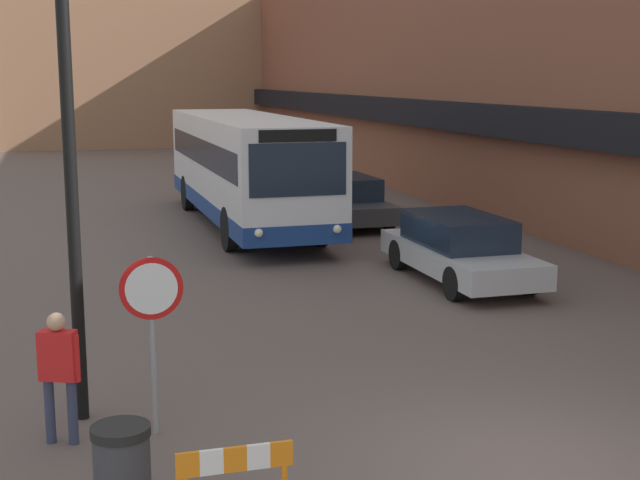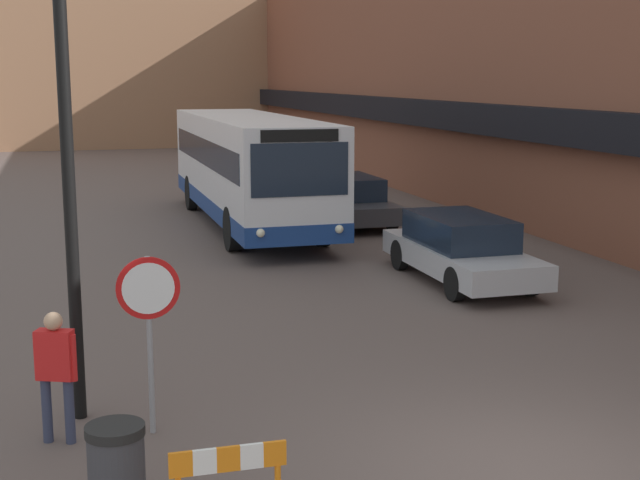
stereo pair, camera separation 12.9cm
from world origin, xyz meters
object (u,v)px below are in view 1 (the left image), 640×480
object	(u,v)px
city_bus	(245,166)
pedestrian	(59,366)
parked_car_front	(459,248)
street_lamp	(91,105)
parked_car_middle	(344,199)
trash_bin	(122,471)
construction_barricade	(235,475)
stop_sign	(152,307)

from	to	relation	value
city_bus	pedestrian	size ratio (longest dim) A/B	7.39
parked_car_front	pedestrian	xyz separation A→B (m)	(-8.20, -6.47, 0.25)
city_bus	street_lamp	bearing A→B (deg)	-108.87
parked_car_front	street_lamp	bearing A→B (deg)	-143.26
city_bus	pedestrian	distance (m)	15.68
parked_car_middle	city_bus	bearing A→B (deg)	172.12
parked_car_middle	pedestrian	distance (m)	16.51
trash_bin	construction_barricade	distance (m)	1.27
street_lamp	trash_bin	bearing A→B (deg)	-89.56
parked_car_front	stop_sign	distance (m)	9.65
pedestrian	parked_car_front	bearing A→B (deg)	61.35
street_lamp	pedestrian	xyz separation A→B (m)	(-0.54, -0.75, -3.00)
street_lamp	stop_sign	bearing A→B (deg)	-54.02
city_bus	stop_sign	size ratio (longest dim) A/B	5.38
stop_sign	trash_bin	bearing A→B (deg)	-104.96
street_lamp	construction_barricade	world-z (taller)	street_lamp
parked_car_middle	stop_sign	distance (m)	16.03
stop_sign	parked_car_front	bearing A→B (deg)	42.44
city_bus	parked_car_middle	distance (m)	3.08
parked_car_middle	trash_bin	xyz separation A→B (m)	(-7.63, -16.37, -0.24)
pedestrian	trash_bin	world-z (taller)	pedestrian
parked_car_middle	pedestrian	bearing A→B (deg)	-119.77
stop_sign	street_lamp	distance (m)	2.55
street_lamp	parked_car_middle	bearing A→B (deg)	60.58
street_lamp	trash_bin	size ratio (longest dim) A/B	6.73
parked_car_front	trash_bin	bearing A→B (deg)	-131.90
city_bus	construction_barricade	distance (m)	17.99
parked_car_middle	trash_bin	bearing A→B (deg)	-115.01
pedestrian	construction_barricade	distance (m)	3.23
pedestrian	street_lamp	bearing A→B (deg)	77.45
street_lamp	pedestrian	size ratio (longest dim) A/B	3.99
parked_car_front	street_lamp	size ratio (longest dim) A/B	0.75
trash_bin	construction_barricade	bearing A→B (deg)	-38.85
pedestrian	construction_barricade	size ratio (longest dim) A/B	1.46
parked_car_front	construction_barricade	distance (m)	11.43
city_bus	pedestrian	xyz separation A→B (m)	(-5.32, -14.73, -0.77)
trash_bin	construction_barricade	world-z (taller)	trash_bin
construction_barricade	parked_car_middle	bearing A→B (deg)	68.79
parked_car_front	pedestrian	size ratio (longest dim) A/B	2.98
parked_car_middle	street_lamp	xyz separation A→B (m)	(-7.66, -13.57, 3.24)
city_bus	trash_bin	distance (m)	17.47
parked_car_front	trash_bin	xyz separation A→B (m)	(-7.63, -8.51, -0.24)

